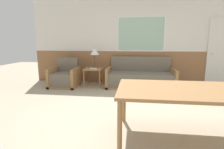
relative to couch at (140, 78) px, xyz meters
name	(u,v)px	position (x,y,z in m)	size (l,w,h in m)	color
ground_plane	(146,115)	(0.04, -2.12, -0.27)	(16.00, 16.00, 0.00)	#B2A58C
wall_back	(142,42)	(0.04, 0.51, 1.09)	(7.20, 0.09, 2.70)	#8E603D
couch	(140,78)	(0.00, 0.00, 0.00)	(2.01, 0.87, 0.90)	#9E7042
armchair	(65,78)	(-2.29, -0.24, 0.00)	(0.81, 0.75, 0.87)	#9E7042
side_table	(93,71)	(-1.43, -0.05, 0.19)	(0.54, 0.54, 0.55)	#9E7042
table_lamp	(95,52)	(-1.41, 0.05, 0.77)	(0.29, 0.29, 0.61)	#4C3823
book_stack	(93,68)	(-1.41, -0.15, 0.30)	(0.21, 0.12, 0.03)	white
dining_table	(184,93)	(0.49, -2.85, 0.39)	(1.80, 1.04, 0.72)	#9E7042
entry_door	(222,52)	(2.44, 0.45, 0.77)	(0.85, 0.09, 2.08)	silver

